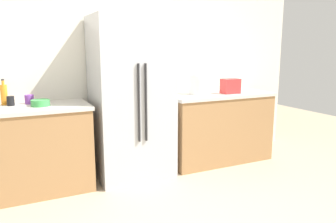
{
  "coord_description": "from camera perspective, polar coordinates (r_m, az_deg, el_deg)",
  "views": [
    {
      "loc": [
        -1.17,
        -2.03,
        1.49
      ],
      "look_at": [
        0.03,
        0.47,
        0.95
      ],
      "focal_mm": 35.27,
      "sensor_mm": 36.0,
      "label": 1
    }
  ],
  "objects": [
    {
      "name": "bottle_a",
      "position": [
        3.81,
        -26.48,
        2.69
      ],
      "size": [
        0.07,
        0.07,
        0.27
      ],
      "color": "orange",
      "rests_on": "counter_left"
    },
    {
      "name": "bowl_a",
      "position": [
        3.58,
        -21.19,
        1.4
      ],
      "size": [
        0.18,
        0.18,
        0.06
      ],
      "primitive_type": "cylinder",
      "color": "green",
      "rests_on": "counter_left"
    },
    {
      "name": "counter_right",
      "position": [
        4.46,
        8.42,
        -2.61
      ],
      "size": [
        1.42,
        0.67,
        0.91
      ],
      "color": "#9E7247",
      "rests_on": "ground_plane"
    },
    {
      "name": "cup_b",
      "position": [
        3.77,
        -22.84,
        1.95
      ],
      "size": [
        0.09,
        0.09,
        0.1
      ],
      "primitive_type": "cylinder",
      "color": "purple",
      "rests_on": "counter_left"
    },
    {
      "name": "refrigerator",
      "position": [
        3.81,
        -6.35,
        2.25
      ],
      "size": [
        0.86,
        0.7,
        1.84
      ],
      "color": "#B7BABF",
      "rests_on": "ground_plane"
    },
    {
      "name": "toaster",
      "position": [
        4.35,
        10.73,
        4.33
      ],
      "size": [
        0.23,
        0.15,
        0.19
      ],
      "primitive_type": "cube",
      "color": "red",
      "rests_on": "counter_right"
    },
    {
      "name": "kitchen_back_panel",
      "position": [
        4.13,
        -9.37,
        11.02
      ],
      "size": [
        5.29,
        0.1,
        3.02
      ],
      "primitive_type": "cube",
      "color": "silver",
      "rests_on": "ground_plane"
    },
    {
      "name": "counter_left",
      "position": [
        3.73,
        -22.44,
        -6.0
      ],
      "size": [
        1.19,
        0.67,
        0.91
      ],
      "color": "#9E7247",
      "rests_on": "ground_plane"
    },
    {
      "name": "rice_cooker",
      "position": [
        4.22,
        5.24,
        5.06
      ],
      "size": [
        0.23,
        0.23,
        0.32
      ],
      "color": "silver",
      "rests_on": "counter_right"
    },
    {
      "name": "cup_a",
      "position": [
        3.72,
        -25.56,
        1.66
      ],
      "size": [
        0.07,
        0.07,
        0.1
      ],
      "primitive_type": "cylinder",
      "color": "black",
      "rests_on": "counter_left"
    }
  ]
}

